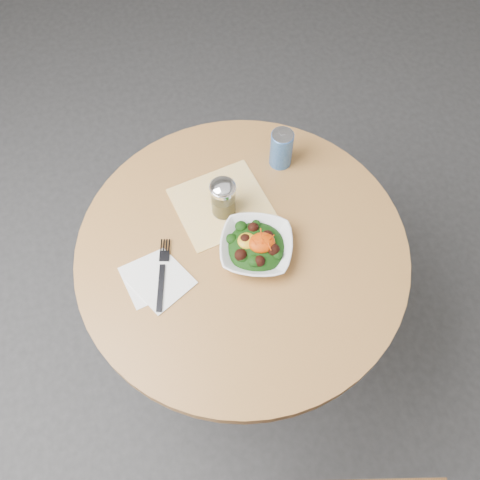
# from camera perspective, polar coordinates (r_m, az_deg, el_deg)

# --- Properties ---
(ground) EXTENTS (6.00, 6.00, 0.00)m
(ground) POSITION_cam_1_polar(r_m,az_deg,el_deg) (2.13, 0.16, -10.42)
(ground) COLOR #2D2D2F
(ground) RESTS_ON ground
(table) EXTENTS (0.90, 0.90, 0.75)m
(table) POSITION_cam_1_polar(r_m,az_deg,el_deg) (1.61, 0.21, -4.16)
(table) COLOR black
(table) RESTS_ON ground
(cloth_napkin) EXTENTS (0.28, 0.27, 0.00)m
(cloth_napkin) POSITION_cam_1_polar(r_m,az_deg,el_deg) (1.51, -1.96, 3.82)
(cloth_napkin) COLOR orange
(cloth_napkin) RESTS_ON table
(paper_napkins) EXTENTS (0.20, 0.19, 0.00)m
(paper_napkins) POSITION_cam_1_polar(r_m,az_deg,el_deg) (1.41, -8.92, -4.23)
(paper_napkins) COLOR white
(paper_napkins) RESTS_ON table
(salad_bowl) EXTENTS (0.25, 0.25, 0.07)m
(salad_bowl) POSITION_cam_1_polar(r_m,az_deg,el_deg) (1.41, 1.75, -0.72)
(salad_bowl) COLOR white
(salad_bowl) RESTS_ON table
(fork) EXTENTS (0.08, 0.21, 0.00)m
(fork) POSITION_cam_1_polar(r_m,az_deg,el_deg) (1.41, -8.27, -3.37)
(fork) COLOR black
(fork) RESTS_ON table
(spice_shaker) EXTENTS (0.07, 0.07, 0.13)m
(spice_shaker) POSITION_cam_1_polar(r_m,az_deg,el_deg) (1.44, -1.80, 4.52)
(spice_shaker) COLOR silver
(spice_shaker) RESTS_ON table
(beverage_can) EXTENTS (0.07, 0.07, 0.13)m
(beverage_can) POSITION_cam_1_polar(r_m,az_deg,el_deg) (1.55, 4.43, 9.70)
(beverage_can) COLOR #0D3998
(beverage_can) RESTS_ON table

